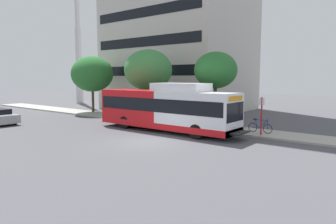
{
  "coord_description": "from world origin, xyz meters",
  "views": [
    {
      "loc": [
        -14.13,
        -12.88,
        4.04
      ],
      "look_at": [
        2.88,
        0.71,
        1.6
      ],
      "focal_mm": 32.84,
      "sensor_mm": 36.0,
      "label": 1
    }
  ],
  "objects": [
    {
      "name": "ground_plane",
      "position": [
        0.0,
        8.0,
        0.0
      ],
      "size": [
        120.0,
        120.0,
        0.0
      ],
      "primitive_type": "plane",
      "color": "#4C4C51"
    },
    {
      "name": "sidewalk_curb",
      "position": [
        7.0,
        6.0,
        0.07
      ],
      "size": [
        3.0,
        56.0,
        0.14
      ],
      "primitive_type": "cube",
      "color": "#A8A399",
      "rests_on": "ground"
    },
    {
      "name": "transit_bus",
      "position": [
        3.77,
        1.62,
        1.7
      ],
      "size": [
        2.58,
        12.25,
        3.65
      ],
      "color": "white",
      "rests_on": "ground"
    },
    {
      "name": "bus_stop_sign_pole",
      "position": [
        6.03,
        -4.92,
        1.65
      ],
      "size": [
        0.1,
        0.36,
        2.6
      ],
      "color": "red",
      "rests_on": "sidewalk_curb"
    },
    {
      "name": "bicycle_parked",
      "position": [
        6.81,
        -4.55,
        0.56
      ],
      "size": [
        0.52,
        1.76,
        1.02
      ],
      "color": "black",
      "rests_on": "sidewalk_curb"
    },
    {
      "name": "street_tree_near_stop",
      "position": [
        7.8,
        -0.29,
        4.63
      ],
      "size": [
        3.47,
        3.47,
        5.98
      ],
      "color": "#4C3823",
      "rests_on": "sidewalk_curb"
    },
    {
      "name": "street_tree_mid_block",
      "position": [
        7.63,
        6.91,
        4.75
      ],
      "size": [
        4.55,
        4.55,
        6.55
      ],
      "color": "#4C3823",
      "rests_on": "sidewalk_curb"
    },
    {
      "name": "street_tree_far_block",
      "position": [
        7.83,
        15.62,
        4.45
      ],
      "size": [
        4.7,
        4.7,
        6.31
      ],
      "color": "#4C3823",
      "rests_on": "sidewalk_curb"
    },
    {
      "name": "lattice_comm_tower",
      "position": [
        15.23,
        28.51,
        8.41
      ],
      "size": [
        1.1,
        1.1,
        25.58
      ],
      "color": "#B7B7BC",
      "rests_on": "ground"
    }
  ]
}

